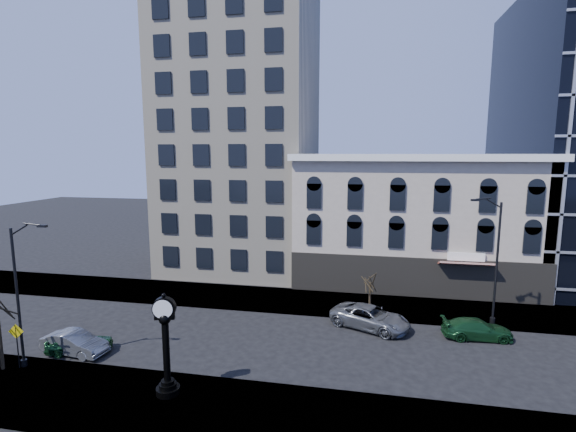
% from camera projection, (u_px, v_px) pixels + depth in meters
% --- Properties ---
extents(ground, '(160.00, 160.00, 0.00)m').
position_uv_depth(ground, '(248.00, 340.00, 28.25)').
color(ground, black).
rests_on(ground, ground).
extents(sidewalk_far, '(160.00, 6.00, 0.12)m').
position_uv_depth(sidewalk_far, '(274.00, 299.00, 36.01)').
color(sidewalk_far, gray).
rests_on(sidewalk_far, ground).
extents(sidewalk_near, '(160.00, 6.00, 0.12)m').
position_uv_depth(sidewalk_near, '(202.00, 410.00, 20.48)').
color(sidewalk_near, gray).
rests_on(sidewalk_near, ground).
extents(cream_tower, '(15.90, 15.40, 42.50)m').
position_uv_depth(cream_tower, '(241.00, 90.00, 44.85)').
color(cream_tower, beige).
rests_on(cream_tower, ground).
extents(victorian_row, '(22.60, 11.19, 12.50)m').
position_uv_depth(victorian_row, '(412.00, 221.00, 40.51)').
color(victorian_row, '#B8A997').
rests_on(victorian_row, ground).
extents(street_clock, '(1.24, 1.24, 5.46)m').
position_uv_depth(street_clock, '(166.00, 349.00, 21.45)').
color(street_clock, black).
rests_on(street_clock, sidewalk_near).
extents(street_lamp_near, '(2.27, 0.49, 8.76)m').
position_uv_depth(street_lamp_near, '(24.00, 257.00, 23.58)').
color(street_lamp_near, black).
rests_on(street_lamp_near, sidewalk_near).
extents(street_lamp_far, '(2.44, 0.79, 9.53)m').
position_uv_depth(street_lamp_far, '(490.00, 227.00, 29.75)').
color(street_lamp_far, black).
rests_on(street_lamp_far, sidewalk_far).
extents(bare_tree_far, '(2.03, 2.03, 3.48)m').
position_uv_depth(bare_tree_far, '(370.00, 277.00, 33.37)').
color(bare_tree_far, '#312718').
rests_on(bare_tree_far, sidewalk_far).
extents(warning_sign, '(0.87, 0.20, 2.68)m').
position_uv_depth(warning_sign, '(17.00, 338.00, 24.13)').
color(warning_sign, black).
rests_on(warning_sign, sidewalk_near).
extents(car_near_a, '(4.20, 2.74, 1.33)m').
position_uv_depth(car_near_a, '(80.00, 342.00, 26.48)').
color(car_near_a, '#143F1E').
rests_on(car_near_a, ground).
extents(car_near_b, '(4.41, 1.97, 1.41)m').
position_uv_depth(car_near_b, '(75.00, 343.00, 26.28)').
color(car_near_b, '#595B60').
rests_on(car_near_b, ground).
extents(car_far_a, '(6.28, 4.72, 1.59)m').
position_uv_depth(car_far_a, '(370.00, 317.00, 30.15)').
color(car_far_a, '#595B60').
rests_on(car_far_a, ground).
extents(car_far_b, '(4.74, 2.28, 1.33)m').
position_uv_depth(car_far_b, '(477.00, 329.00, 28.48)').
color(car_far_b, '#143F1E').
rests_on(car_far_b, ground).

